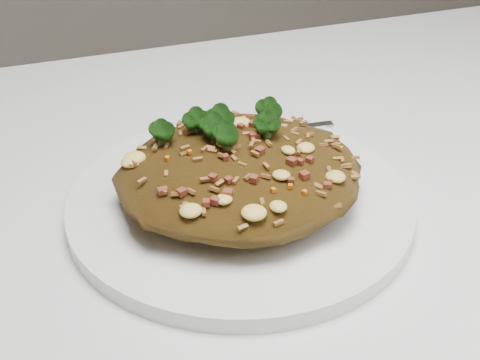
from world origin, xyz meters
The scene contains 4 objects.
dining_table centered at (0.00, 0.00, 0.66)m, with size 1.20×0.80×0.75m.
plate centered at (-0.06, 0.04, 0.76)m, with size 0.28×0.28×0.01m, color white.
fried_rice centered at (-0.06, 0.04, 0.79)m, with size 0.19×0.18×0.07m.
fork centered at (-0.01, 0.13, 0.77)m, with size 0.16×0.03×0.00m.
Camera 1 is at (-0.21, -0.38, 1.07)m, focal length 50.00 mm.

